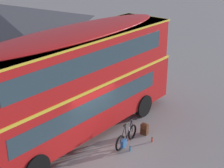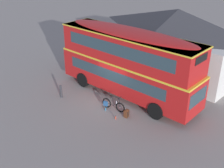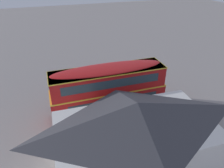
{
  "view_description": "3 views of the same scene",
  "coord_description": "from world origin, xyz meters",
  "px_view_note": "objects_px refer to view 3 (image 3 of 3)",
  "views": [
    {
      "loc": [
        -9.21,
        -8.17,
        7.9
      ],
      "look_at": [
        1.3,
        0.23,
        2.38
      ],
      "focal_mm": 54.76,
      "sensor_mm": 36.0,
      "label": 1
    },
    {
      "loc": [
        11.1,
        -12.6,
        9.5
      ],
      "look_at": [
        0.91,
        -0.98,
        1.91
      ],
      "focal_mm": 44.38,
      "sensor_mm": 36.0,
      "label": 2
    },
    {
      "loc": [
        5.36,
        17.04,
        12.69
      ],
      "look_at": [
        -0.52,
        0.01,
        2.18
      ],
      "focal_mm": 33.38,
      "sensor_mm": 36.0,
      "label": 3
    }
  ],
  "objects_px": {
    "kerb_bollard": "(126,85)",
    "water_bottle_blue_sports": "(98,96)",
    "water_bottle_red_squeeze": "(87,97)",
    "double_decker_bus": "(108,88)",
    "touring_bicycle": "(97,97)",
    "backpack_on_ground": "(85,99)"
  },
  "relations": [
    {
      "from": "double_decker_bus",
      "to": "backpack_on_ground",
      "type": "distance_m",
      "value": 3.77
    },
    {
      "from": "touring_bicycle",
      "to": "backpack_on_ground",
      "type": "bearing_deg",
      "value": -4.72
    },
    {
      "from": "touring_bicycle",
      "to": "kerb_bollard",
      "type": "xyz_separation_m",
      "value": [
        -3.82,
        -1.13,
        0.13
      ]
    },
    {
      "from": "double_decker_bus",
      "to": "kerb_bollard",
      "type": "distance_m",
      "value": 5.13
    },
    {
      "from": "touring_bicycle",
      "to": "backpack_on_ground",
      "type": "height_order",
      "value": "touring_bicycle"
    },
    {
      "from": "kerb_bollard",
      "to": "double_decker_bus",
      "type": "bearing_deg",
      "value": 45.69
    },
    {
      "from": "backpack_on_ground",
      "to": "water_bottle_red_squeeze",
      "type": "relative_size",
      "value": 2.3
    },
    {
      "from": "double_decker_bus",
      "to": "water_bottle_blue_sports",
      "type": "height_order",
      "value": "double_decker_bus"
    },
    {
      "from": "water_bottle_red_squeeze",
      "to": "water_bottle_blue_sports",
      "type": "bearing_deg",
      "value": 163.67
    },
    {
      "from": "touring_bicycle",
      "to": "water_bottle_blue_sports",
      "type": "relative_size",
      "value": 7.5
    },
    {
      "from": "double_decker_bus",
      "to": "touring_bicycle",
      "type": "xyz_separation_m",
      "value": [
        0.57,
        -2.21,
        -2.27
      ]
    },
    {
      "from": "touring_bicycle",
      "to": "double_decker_bus",
      "type": "bearing_deg",
      "value": 104.41
    },
    {
      "from": "double_decker_bus",
      "to": "water_bottle_red_squeeze",
      "type": "distance_m",
      "value": 4.15
    },
    {
      "from": "double_decker_bus",
      "to": "kerb_bollard",
      "type": "xyz_separation_m",
      "value": [
        -3.25,
        -3.33,
        -2.15
      ]
    },
    {
      "from": "water_bottle_red_squeeze",
      "to": "water_bottle_blue_sports",
      "type": "relative_size",
      "value": 1.02
    },
    {
      "from": "touring_bicycle",
      "to": "water_bottle_red_squeeze",
      "type": "height_order",
      "value": "touring_bicycle"
    },
    {
      "from": "backpack_on_ground",
      "to": "water_bottle_red_squeeze",
      "type": "bearing_deg",
      "value": -119.03
    },
    {
      "from": "kerb_bollard",
      "to": "water_bottle_blue_sports",
      "type": "bearing_deg",
      "value": 11.56
    },
    {
      "from": "water_bottle_red_squeeze",
      "to": "kerb_bollard",
      "type": "height_order",
      "value": "kerb_bollard"
    },
    {
      "from": "water_bottle_red_squeeze",
      "to": "kerb_bollard",
      "type": "bearing_deg",
      "value": -175.23
    },
    {
      "from": "backpack_on_ground",
      "to": "water_bottle_red_squeeze",
      "type": "height_order",
      "value": "backpack_on_ground"
    },
    {
      "from": "backpack_on_ground",
      "to": "double_decker_bus",
      "type": "bearing_deg",
      "value": 128.22
    }
  ]
}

